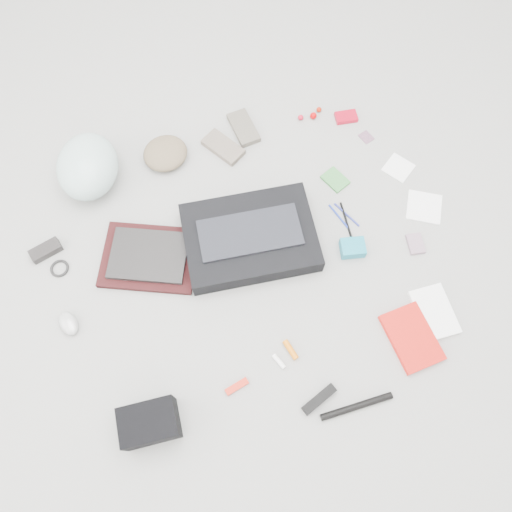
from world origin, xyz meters
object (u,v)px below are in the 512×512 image
object	(u,v)px
messenger_bag	(250,238)
camera_bag	(150,423)
laptop	(148,255)
bike_helmet	(88,167)
book_red	(412,338)
accordion_wallet	(353,248)

from	to	relation	value
messenger_bag	camera_bag	distance (m)	0.77
laptop	bike_helmet	size ratio (longest dim) A/B	0.96
bike_helmet	camera_bag	world-z (taller)	bike_helmet
laptop	book_red	distance (m)	1.04
laptop	bike_helmet	world-z (taller)	bike_helmet
camera_bag	book_red	world-z (taller)	camera_bag
bike_helmet	camera_bag	distance (m)	1.04
laptop	camera_bag	world-z (taller)	camera_bag
messenger_bag	camera_bag	xyz separation A→B (m)	(-0.54, -0.54, 0.02)
camera_bag	bike_helmet	bearing A→B (deg)	94.45
messenger_bag	accordion_wallet	size ratio (longest dim) A/B	5.40
bike_helmet	accordion_wallet	distance (m)	1.11
bike_helmet	messenger_bag	bearing A→B (deg)	-25.25
bike_helmet	book_red	xyz separation A→B (m)	(0.95, -1.06, -0.08)
camera_bag	messenger_bag	bearing A→B (deg)	50.47
messenger_bag	laptop	world-z (taller)	messenger_bag
laptop	messenger_bag	bearing A→B (deg)	15.35
book_red	accordion_wallet	xyz separation A→B (m)	(-0.06, 0.40, 0.01)
bike_helmet	book_red	distance (m)	1.43
book_red	bike_helmet	bearing A→B (deg)	129.55
bike_helmet	accordion_wallet	bearing A→B (deg)	-18.44
laptop	accordion_wallet	xyz separation A→B (m)	(0.76, -0.23, -0.01)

